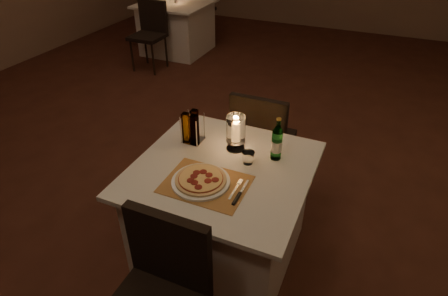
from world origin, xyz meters
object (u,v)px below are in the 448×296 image
at_px(neighbor_table_left, 177,28).
at_px(water_bottle, 277,143).
at_px(pizza, 201,179).
at_px(chair_near, 160,285).
at_px(main_table, 223,213).
at_px(hurricane_candle, 236,130).
at_px(chair_far, 261,135).
at_px(plate, 201,181).
at_px(tumbler, 248,158).

bearing_deg(neighbor_table_left, water_bottle, -51.95).
bearing_deg(pizza, chair_near, -84.67).
xyz_separation_m(main_table, hurricane_candle, (-0.00, 0.21, 0.50)).
distance_m(main_table, chair_near, 0.74).
relative_size(chair_far, plate, 2.81).
height_order(main_table, chair_near, chair_near).
distance_m(chair_far, neighbor_table_left, 3.56).
relative_size(pizza, tumbler, 3.73).
xyz_separation_m(chair_near, hurricane_candle, (-0.00, 0.92, 0.32)).
xyz_separation_m(pizza, tumbler, (0.17, 0.28, 0.01)).
bearing_deg(neighbor_table_left, chair_far, -50.13).
distance_m(chair_near, tumbler, 0.85).
distance_m(pizza, tumbler, 0.33).
distance_m(chair_far, tumbler, 0.67).
relative_size(plate, neighbor_table_left, 0.32).
xyz_separation_m(plate, hurricane_candle, (0.05, 0.39, 0.12)).
relative_size(chair_near, plate, 2.81).
height_order(main_table, plate, plate).
bearing_deg(main_table, tumbler, 39.26).
xyz_separation_m(chair_far, neighbor_table_left, (-2.28, 2.73, -0.18)).
height_order(tumbler, hurricane_candle, hurricane_candle).
height_order(chair_far, plate, chair_far).
xyz_separation_m(plate, tumbler, (0.17, 0.28, 0.03)).
xyz_separation_m(pizza, water_bottle, (0.30, 0.39, 0.08)).
height_order(chair_near, plate, chair_near).
relative_size(chair_far, tumbler, 12.00).
distance_m(water_bottle, neighbor_table_left, 4.14).
distance_m(chair_near, pizza, 0.58).
bearing_deg(neighbor_table_left, chair_near, -61.27).
distance_m(tumbler, neighbor_table_left, 4.14).
distance_m(chair_far, pizza, 0.92).
height_order(chair_near, hurricane_candle, hurricane_candle).
bearing_deg(main_table, plate, -105.52).
distance_m(chair_near, water_bottle, 1.00).
relative_size(plate, water_bottle, 1.18).
distance_m(main_table, chair_far, 0.74).
relative_size(pizza, water_bottle, 1.04).
distance_m(chair_near, plate, 0.57).
bearing_deg(chair_near, main_table, 90.00).
bearing_deg(chair_far, hurricane_candle, -90.57).
bearing_deg(chair_near, hurricane_candle, 90.31).
xyz_separation_m(water_bottle, hurricane_candle, (-0.26, -0.00, 0.02)).
xyz_separation_m(chair_far, hurricane_candle, (-0.00, -0.51, 0.32)).
height_order(main_table, neighbor_table_left, same).
xyz_separation_m(chair_near, tumbler, (0.12, 0.81, 0.23)).
relative_size(chair_near, water_bottle, 3.33).
bearing_deg(hurricane_candle, tumbler, -41.75).
relative_size(tumbler, neighbor_table_left, 0.08).
bearing_deg(pizza, water_bottle, 52.12).
relative_size(chair_far, hurricane_candle, 4.00).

